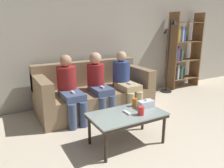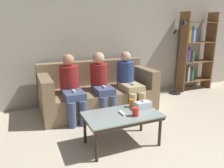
# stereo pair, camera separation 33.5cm
# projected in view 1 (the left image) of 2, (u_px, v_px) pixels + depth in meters

# --- Properties ---
(wall_back) EXTENTS (12.00, 0.06, 2.60)m
(wall_back) POSITION_uv_depth(u_px,v_px,m) (81.00, 37.00, 4.23)
(wall_back) COLOR #B7B2A3
(wall_back) RESTS_ON ground_plane
(couch) EXTENTS (2.05, 0.95, 0.87)m
(couch) POSITION_uv_depth(u_px,v_px,m) (93.00, 93.00, 4.03)
(couch) COLOR #897051
(couch) RESTS_ON ground_plane
(coffee_table) EXTENTS (0.97, 0.56, 0.43)m
(coffee_table) POSITION_uv_depth(u_px,v_px,m) (127.00, 116.00, 2.82)
(coffee_table) COLOR #8C9E99
(coffee_table) RESTS_ON ground_plane
(cup_near_left) EXTENTS (0.07, 0.07, 0.11)m
(cup_near_left) POSITION_uv_depth(u_px,v_px,m) (135.00, 102.00, 3.04)
(cup_near_left) COLOR orange
(cup_near_left) RESTS_ON coffee_table
(cup_near_right) EXTENTS (0.08, 0.08, 0.11)m
(cup_near_right) POSITION_uv_depth(u_px,v_px,m) (141.00, 111.00, 2.75)
(cup_near_right) COLOR red
(cup_near_right) RESTS_ON coffee_table
(tissue_box) EXTENTS (0.22, 0.12, 0.13)m
(tissue_box) POSITION_uv_depth(u_px,v_px,m) (146.00, 104.00, 2.99)
(tissue_box) COLOR silver
(tissue_box) RESTS_ON coffee_table
(game_remote) EXTENTS (0.04, 0.15, 0.02)m
(game_remote) POSITION_uv_depth(u_px,v_px,m) (127.00, 113.00, 2.81)
(game_remote) COLOR white
(game_remote) RESTS_ON coffee_table
(bookshelf) EXTENTS (0.86, 0.32, 1.81)m
(bookshelf) POSITION_uv_depth(u_px,v_px,m) (181.00, 53.00, 5.33)
(bookshelf) COLOR brown
(bookshelf) RESTS_ON ground_plane
(standing_lamp) EXTENTS (0.31, 0.26, 1.65)m
(standing_lamp) POSITION_uv_depth(u_px,v_px,m) (169.00, 48.00, 4.92)
(standing_lamp) COLOR black
(standing_lamp) RESTS_ON ground_plane
(seated_person_left_end) EXTENTS (0.32, 0.70, 1.07)m
(seated_person_left_end) POSITION_uv_depth(u_px,v_px,m) (69.00, 87.00, 3.52)
(seated_person_left_end) COLOR #47567A
(seated_person_left_end) RESTS_ON ground_plane
(seated_person_mid_left) EXTENTS (0.31, 0.64, 1.08)m
(seated_person_mid_left) POSITION_uv_depth(u_px,v_px,m) (99.00, 82.00, 3.78)
(seated_person_mid_left) COLOR #47567A
(seated_person_mid_left) RESTS_ON ground_plane
(seated_person_mid_right) EXTENTS (0.32, 0.69, 1.06)m
(seated_person_mid_right) POSITION_uv_depth(u_px,v_px,m) (125.00, 79.00, 4.02)
(seated_person_mid_right) COLOR tan
(seated_person_mid_right) RESTS_ON ground_plane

